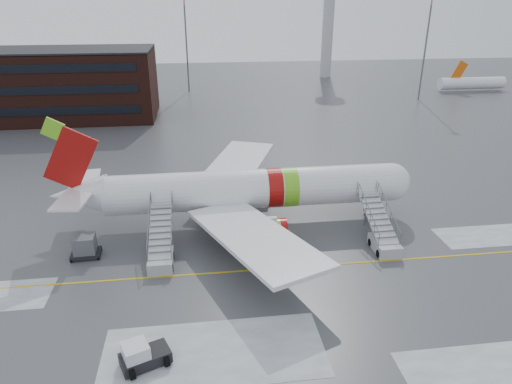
{
  "coord_description": "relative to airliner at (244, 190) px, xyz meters",
  "views": [
    {
      "loc": [
        -6.28,
        -32.64,
        20.62
      ],
      "look_at": [
        -1.26,
        5.94,
        4.0
      ],
      "focal_mm": 32.0,
      "sensor_mm": 36.0,
      "label": 1
    }
  ],
  "objects": [
    {
      "name": "ground",
      "position": [
        2.21,
        -7.94,
        -3.42
      ],
      "size": [
        260.0,
        260.0,
        0.0
      ],
      "primitive_type": "plane",
      "color": "#494C4F",
      "rests_on": "ground"
    },
    {
      "name": "airliner",
      "position": [
        0.0,
        0.0,
        0.0
      ],
      "size": [
        35.03,
        32.97,
        11.18
      ],
      "color": "white",
      "rests_on": "ground"
    },
    {
      "name": "airstair_fwd",
      "position": [
        11.69,
        -6.54,
        -2.35
      ],
      "size": [
        2.05,
        7.7,
        3.48
      ],
      "color": "#ACAFB4",
      "rests_on": "ground"
    },
    {
      "name": "airstair_aft",
      "position": [
        -7.7,
        -6.54,
        -2.35
      ],
      "size": [
        2.05,
        7.7,
        3.48
      ],
      "color": "#A5A8AC",
      "rests_on": "ground"
    },
    {
      "name": "pushback_tug",
      "position": [
        -8.14,
        -18.47,
        -2.68
      ],
      "size": [
        3.3,
        2.94,
        1.67
      ],
      "color": "black",
      "rests_on": "ground"
    },
    {
      "name": "uld_container",
      "position": [
        -14.21,
        -4.9,
        -2.49
      ],
      "size": [
        2.51,
        1.89,
        1.99
      ],
      "color": "black",
      "rests_on": "ground"
    },
    {
      "name": "control_tower",
      "position": [
        32.21,
        87.06,
        15.33
      ],
      "size": [
        6.4,
        6.4,
        30.0
      ],
      "color": "#B2B5BA",
      "rests_on": "ground"
    },
    {
      "name": "light_mast_far_ne",
      "position": [
        44.21,
        54.06,
        10.42
      ],
      "size": [
        1.2,
        1.2,
        24.25
      ],
      "color": "#595B60",
      "rests_on": "ground"
    },
    {
      "name": "light_mast_far_n",
      "position": [
        -5.79,
        70.06,
        10.42
      ],
      "size": [
        1.2,
        1.2,
        24.25
      ],
      "color": "#595B60",
      "rests_on": "ground"
    },
    {
      "name": "distant_aircraft",
      "position": [
        64.71,
        56.06,
        -3.42
      ],
      "size": [
        35.0,
        18.0,
        8.0
      ],
      "primitive_type": null,
      "color": "#D8590C",
      "rests_on": "ground"
    }
  ]
}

